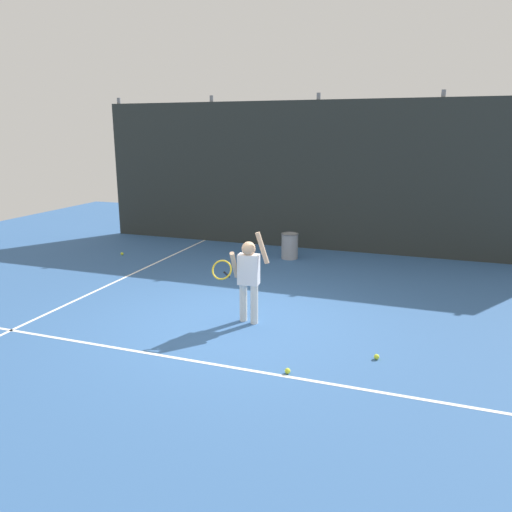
% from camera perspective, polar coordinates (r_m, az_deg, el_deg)
% --- Properties ---
extents(ground_plane, '(20.00, 20.00, 0.00)m').
position_cam_1_polar(ground_plane, '(7.40, -2.34, -7.43)').
color(ground_plane, '#335B93').
extents(court_line_baseline, '(9.00, 0.05, 0.00)m').
position_cam_1_polar(court_line_baseline, '(6.24, -7.23, -11.80)').
color(court_line_baseline, white).
rests_on(court_line_baseline, ground).
extents(court_line_sideline, '(0.05, 9.00, 0.00)m').
position_cam_1_polar(court_line_sideline, '(9.56, -16.01, -2.95)').
color(court_line_sideline, white).
rests_on(court_line_sideline, ground).
extents(back_fence_windscreen, '(10.75, 0.08, 3.39)m').
position_cam_1_polar(back_fence_windscreen, '(11.67, 6.84, 9.00)').
color(back_fence_windscreen, '#282D2B').
rests_on(back_fence_windscreen, ground).
extents(fence_post_0, '(0.09, 0.09, 3.54)m').
position_cam_1_polar(fence_post_0, '(13.86, -14.97, 9.73)').
color(fence_post_0, slate).
rests_on(fence_post_0, ground).
extents(fence_post_1, '(0.09, 0.09, 3.54)m').
position_cam_1_polar(fence_post_1, '(12.57, -4.94, 9.75)').
color(fence_post_1, slate).
rests_on(fence_post_1, ground).
extents(fence_post_2, '(0.09, 0.09, 3.54)m').
position_cam_1_polar(fence_post_2, '(11.73, 6.92, 9.39)').
color(fence_post_2, slate).
rests_on(fence_post_2, ground).
extents(fence_post_3, '(0.09, 0.09, 3.54)m').
position_cam_1_polar(fence_post_3, '(11.43, 19.93, 8.54)').
color(fence_post_3, slate).
rests_on(fence_post_3, ground).
extents(tennis_player, '(0.68, 0.62, 1.35)m').
position_cam_1_polar(tennis_player, '(7.12, -0.97, -2.14)').
color(tennis_player, silver).
rests_on(tennis_player, ground).
extents(ball_hopper, '(0.38, 0.38, 0.56)m').
position_cam_1_polar(ball_hopper, '(10.89, 3.87, 1.19)').
color(ball_hopper, gray).
rests_on(ball_hopper, ground).
extents(tennis_ball_0, '(0.07, 0.07, 0.07)m').
position_cam_1_polar(tennis_ball_0, '(5.90, 3.63, -12.98)').
color(tennis_ball_0, '#CCE033').
rests_on(tennis_ball_0, ground).
extents(tennis_ball_1, '(0.07, 0.07, 0.07)m').
position_cam_1_polar(tennis_ball_1, '(6.39, 13.63, -11.14)').
color(tennis_ball_1, '#CCE033').
rests_on(tennis_ball_1, ground).
extents(tennis_ball_2, '(0.07, 0.07, 0.07)m').
position_cam_1_polar(tennis_ball_2, '(11.61, -15.07, 0.25)').
color(tennis_ball_2, '#CCE033').
rests_on(tennis_ball_2, ground).
extents(tennis_ball_3, '(0.07, 0.07, 0.07)m').
position_cam_1_polar(tennis_ball_3, '(10.88, -1.74, -0.17)').
color(tennis_ball_3, '#CCE033').
rests_on(tennis_ball_3, ground).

